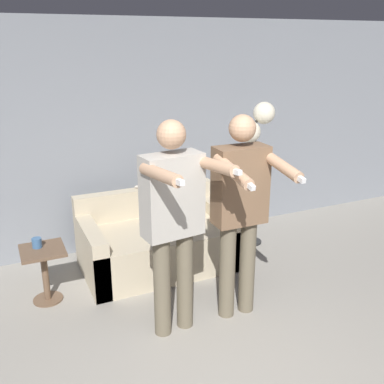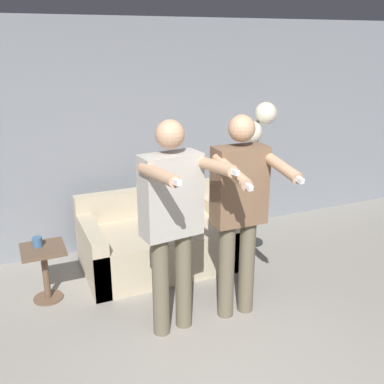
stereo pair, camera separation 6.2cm
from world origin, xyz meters
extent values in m
cube|color=gray|center=(0.00, 3.11, 1.30)|extent=(10.00, 0.05, 2.60)
cube|color=beige|center=(0.18, 2.37, 0.23)|extent=(1.62, 0.95, 0.46)
cube|color=beige|center=(0.18, 2.78, 0.62)|extent=(1.62, 0.14, 0.32)
cube|color=beige|center=(-0.55, 2.37, 0.30)|extent=(0.16, 0.95, 0.60)
cube|color=beige|center=(0.91, 2.37, 0.30)|extent=(0.16, 0.95, 0.60)
cylinder|color=#6B604C|center=(-0.20, 1.25, 0.44)|extent=(0.14, 0.14, 0.88)
cylinder|color=#6B604C|center=(0.01, 1.28, 0.44)|extent=(0.14, 0.14, 0.88)
cube|color=#B7B2A8|center=(-0.10, 1.26, 1.21)|extent=(0.50, 0.27, 0.66)
sphere|color=tan|center=(-0.10, 1.26, 1.69)|extent=(0.22, 0.22, 0.22)
cylinder|color=tan|center=(-0.29, 0.99, 1.48)|extent=(0.15, 0.51, 0.12)
cube|color=white|center=(-0.26, 0.74, 1.50)|extent=(0.05, 0.13, 0.04)
cylinder|color=tan|center=(0.16, 1.04, 1.48)|extent=(0.15, 0.51, 0.12)
cube|color=white|center=(0.19, 0.80, 1.50)|extent=(0.05, 0.13, 0.04)
cylinder|color=#6B604C|center=(0.41, 1.27, 0.44)|extent=(0.14, 0.14, 0.88)
cylinder|color=#6B604C|center=(0.61, 1.26, 0.44)|extent=(0.14, 0.14, 0.88)
cube|color=brown|center=(0.51, 1.26, 1.21)|extent=(0.45, 0.23, 0.66)
sphere|color=tan|center=(0.51, 1.26, 1.69)|extent=(0.22, 0.22, 0.22)
cylinder|color=tan|center=(0.30, 1.02, 1.43)|extent=(0.10, 0.51, 0.16)
cube|color=white|center=(0.29, 0.77, 1.39)|extent=(0.04, 0.12, 0.05)
cylinder|color=tan|center=(0.72, 1.01, 1.43)|extent=(0.10, 0.51, 0.16)
cube|color=white|center=(0.72, 0.77, 1.39)|extent=(0.04, 0.12, 0.05)
ellipsoid|color=#B7AD9E|center=(0.37, 2.78, 0.85)|extent=(0.38, 0.11, 0.13)
sphere|color=#B7AD9E|center=(0.53, 2.78, 0.90)|extent=(0.11, 0.11, 0.11)
ellipsoid|color=#B7AD9E|center=(0.17, 2.79, 0.81)|extent=(0.21, 0.04, 0.04)
cone|color=#B7AD9E|center=(0.51, 2.76, 0.94)|extent=(0.03, 0.03, 0.03)
cone|color=#B7AD9E|center=(0.51, 2.79, 0.94)|extent=(0.03, 0.03, 0.03)
cylinder|color=black|center=(1.42, 2.49, 0.01)|extent=(0.26, 0.26, 0.02)
cylinder|color=black|center=(1.42, 2.49, 0.75)|extent=(0.03, 0.03, 1.50)
sphere|color=white|center=(1.52, 2.49, 1.58)|extent=(0.25, 0.25, 0.25)
sphere|color=white|center=(1.34, 2.49, 1.38)|extent=(0.25, 0.25, 0.25)
cylinder|color=brown|center=(-1.03, 2.18, 0.01)|extent=(0.28, 0.28, 0.02)
cylinder|color=brown|center=(-1.03, 2.18, 0.25)|extent=(0.06, 0.06, 0.51)
cube|color=brown|center=(-1.03, 2.18, 0.52)|extent=(0.40, 0.40, 0.03)
cylinder|color=#3D6693|center=(-1.06, 2.23, 0.58)|extent=(0.09, 0.09, 0.09)
camera|label=1|loc=(-1.31, -1.79, 2.36)|focal=42.00mm
camera|label=2|loc=(-1.26, -1.82, 2.36)|focal=42.00mm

